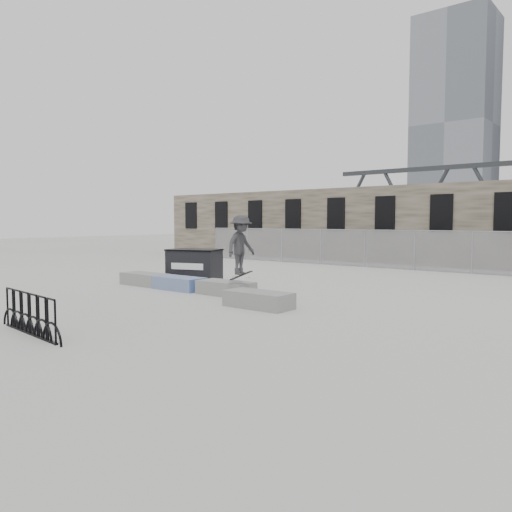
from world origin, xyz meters
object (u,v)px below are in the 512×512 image
at_px(planter_center_right, 226,287).
at_px(dumpster, 194,266).
at_px(skateboarder, 241,245).
at_px(planter_offset, 259,299).
at_px(planter_center_left, 179,283).
at_px(planter_far_left, 145,279).
at_px(bike_rack, 29,315).

relative_size(planter_center_right, dumpster, 0.86).
height_order(planter_center_right, skateboarder, skateboarder).
bearing_deg(planter_offset, planter_center_left, 166.27).
xyz_separation_m(dumpster, skateboarder, (4.23, -2.04, 1.03)).
relative_size(planter_far_left, dumpster, 0.86).
bearing_deg(planter_center_left, planter_offset, -13.73).
bearing_deg(dumpster, planter_center_left, -76.84).
bearing_deg(skateboarder, dumpster, 61.71).
relative_size(bike_rack, skateboarder, 1.51).
distance_m(planter_far_left, planter_offset, 6.64).
bearing_deg(skateboarder, planter_far_left, 85.02).
xyz_separation_m(bike_rack, skateboarder, (0.29, 6.71, 1.27)).
xyz_separation_m(planter_center_right, planter_offset, (2.38, -1.21, 0.00)).
bearing_deg(dumpster, planter_offset, -46.04).
bearing_deg(bike_rack, planter_center_right, 95.10).
distance_m(planter_far_left, skateboarder, 5.28).
bearing_deg(bike_rack, skateboarder, 87.55).
xyz_separation_m(planter_far_left, planter_center_left, (1.99, -0.04, 0.00)).
distance_m(planter_center_left, skateboarder, 3.42).
distance_m(planter_center_left, dumpster, 2.23).
bearing_deg(planter_far_left, skateboarder, -2.37).
xyz_separation_m(planter_far_left, planter_offset, (6.54, -1.15, 0.00)).
bearing_deg(planter_center_left, planter_center_right, 2.57).
bearing_deg(bike_rack, dumpster, 114.29).
relative_size(planter_far_left, planter_offset, 1.00).
relative_size(planter_center_right, planter_offset, 1.00).
bearing_deg(planter_far_left, planter_offset, -9.98).
bearing_deg(planter_center_right, dumpster, 152.02).
height_order(planter_offset, skateboarder, skateboarder).
height_order(planter_center_right, dumpster, dumpster).
height_order(dumpster, bike_rack, dumpster).
xyz_separation_m(planter_offset, skateboarder, (-1.47, 0.94, 1.45)).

